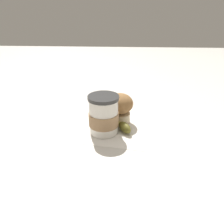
# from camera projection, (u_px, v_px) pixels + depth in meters

# --- Properties ---
(ground_plane) EXTENTS (3.00, 3.00, 0.00)m
(ground_plane) POSITION_uv_depth(u_px,v_px,m) (112.00, 124.00, 0.73)
(ground_plane) COLOR beige
(paper_napkin) EXTENTS (0.30, 0.30, 0.00)m
(paper_napkin) POSITION_uv_depth(u_px,v_px,m) (112.00, 124.00, 0.73)
(paper_napkin) COLOR white
(paper_napkin) RESTS_ON ground_plane
(coffee_cup) EXTENTS (0.09, 0.09, 0.12)m
(coffee_cup) POSITION_uv_depth(u_px,v_px,m) (104.00, 115.00, 0.66)
(coffee_cup) COLOR silver
(coffee_cup) RESTS_ON paper_napkin
(muffin) EXTENTS (0.09, 0.09, 0.10)m
(muffin) POSITION_uv_depth(u_px,v_px,m) (120.00, 107.00, 0.71)
(muffin) COLOR beige
(muffin) RESTS_ON paper_napkin
(banana) EXTENTS (0.17, 0.09, 0.03)m
(banana) POSITION_uv_depth(u_px,v_px,m) (117.00, 119.00, 0.72)
(banana) COLOR #D6CC4C
(banana) RESTS_ON paper_napkin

